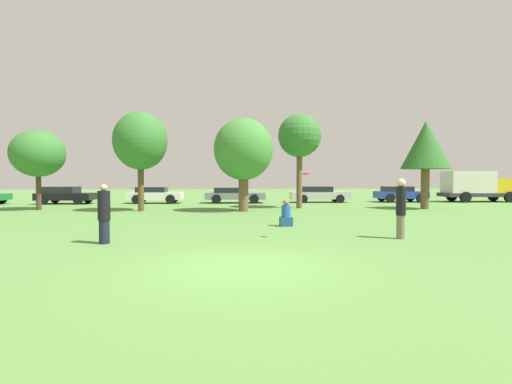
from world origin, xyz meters
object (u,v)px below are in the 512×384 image
at_px(person_thrower, 104,214).
at_px(parked_car_white, 155,194).
at_px(parked_car_silver, 318,194).
at_px(parked_car_blue, 400,194).
at_px(parked_car_grey, 234,195).
at_px(frisbee, 306,174).
at_px(delivery_truck_yellow, 476,185).
at_px(tree_2, 243,150).
at_px(tree_3, 300,137).
at_px(tree_4, 426,146).
at_px(tree_0, 38,154).
at_px(tree_1, 140,141).
at_px(person_catcher, 401,207).
at_px(parked_car_black, 65,195).
at_px(bystander_sitting, 286,215).

relative_size(person_thrower, parked_car_white, 0.42).
distance_m(parked_car_silver, parked_car_blue, 6.58).
bearing_deg(parked_car_grey, frisbee, -82.44).
bearing_deg(parked_car_silver, delivery_truck_yellow, 0.13).
bearing_deg(tree_2, parked_car_blue, 29.55).
bearing_deg(tree_3, parked_car_silver, 63.86).
height_order(tree_4, parked_car_white, tree_4).
relative_size(tree_4, delivery_truck_yellow, 0.93).
bearing_deg(parked_car_blue, tree_2, -147.74).
distance_m(tree_3, parked_car_silver, 7.28).
height_order(tree_2, parked_car_grey, tree_2).
bearing_deg(frisbee, tree_4, 47.14).
height_order(frisbee, tree_0, tree_0).
xyz_separation_m(tree_3, parked_car_silver, (2.72, 5.55, -3.84)).
height_order(tree_1, tree_3, tree_3).
xyz_separation_m(tree_1, tree_3, (9.50, 1.30, 0.52)).
bearing_deg(tree_4, frisbee, -132.86).
height_order(person_catcher, parked_car_black, person_catcher).
bearing_deg(tree_3, parked_car_black, 160.98).
bearing_deg(bystander_sitting, parked_car_blue, 50.55).
distance_m(frisbee, tree_1, 13.10).
height_order(parked_car_grey, parked_car_blue, parked_car_blue).
bearing_deg(delivery_truck_yellow, parked_car_white, -178.71).
bearing_deg(tree_1, bystander_sitting, -47.18).
relative_size(tree_1, parked_car_grey, 1.23).
bearing_deg(delivery_truck_yellow, tree_2, -157.28).
relative_size(tree_3, delivery_truck_yellow, 1.02).
height_order(bystander_sitting, delivery_truck_yellow, delivery_truck_yellow).
xyz_separation_m(bystander_sitting, tree_0, (-13.24, 8.96, 2.90)).
distance_m(parked_car_black, parked_car_blue, 25.67).
bearing_deg(person_catcher, parked_car_blue, -116.49).
distance_m(tree_2, tree_4, 11.21).
xyz_separation_m(bystander_sitting, delivery_truck_yellow, (17.92, 13.89, 0.90)).
xyz_separation_m(person_catcher, frisbee, (-2.94, 0.18, 1.03)).
xyz_separation_m(tree_3, parked_car_black, (-16.37, 5.64, -3.83)).
bearing_deg(frisbee, parked_car_blue, 56.20).
bearing_deg(tree_1, tree_4, -0.44).
height_order(frisbee, parked_car_black, frisbee).
bearing_deg(person_thrower, person_catcher, 0.00).
bearing_deg(parked_car_grey, tree_3, -51.66).
height_order(parked_car_silver, parked_car_blue, same).
bearing_deg(tree_3, frisbee, -101.22).
relative_size(person_catcher, tree_2, 0.35).
height_order(frisbee, bystander_sitting, frisbee).
height_order(tree_0, parked_car_white, tree_0).
bearing_deg(tree_2, delivery_truck_yellow, 20.01).
xyz_separation_m(tree_0, parked_car_grey, (11.78, 5.39, -2.68)).
distance_m(person_catcher, parked_car_blue, 19.72).
xyz_separation_m(tree_3, parked_car_grey, (-3.90, 5.44, -3.86)).
bearing_deg(parked_car_blue, tree_4, -101.92).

